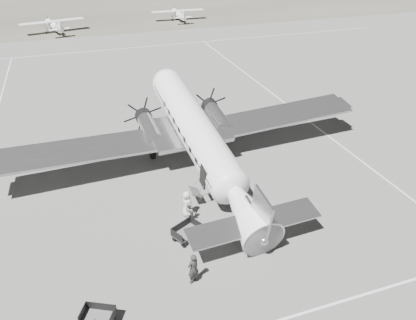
# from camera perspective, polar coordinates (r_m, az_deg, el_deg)

# --- Properties ---
(ground) EXTENTS (260.00, 260.00, 0.00)m
(ground) POSITION_cam_1_polar(r_m,az_deg,el_deg) (32.29, 1.51, -1.88)
(ground) COLOR slate
(ground) RESTS_ON ground
(taxi_line_near) EXTENTS (60.00, 0.15, 0.01)m
(taxi_line_near) POSITION_cam_1_polar(r_m,az_deg,el_deg) (22.85, 14.46, -19.79)
(taxi_line_near) COLOR silver
(taxi_line_near) RESTS_ON ground
(taxi_line_right) EXTENTS (0.15, 80.00, 0.01)m
(taxi_line_right) POSITION_cam_1_polar(r_m,az_deg,el_deg) (37.65, 18.92, 1.37)
(taxi_line_right) COLOR silver
(taxi_line_right) RESTS_ON ground
(taxi_line_horizon) EXTENTS (90.00, 0.15, 0.01)m
(taxi_line_horizon) POSITION_cam_1_polar(r_m,az_deg,el_deg) (68.48, -10.52, 15.27)
(taxi_line_horizon) COLOR silver
(taxi_line_horizon) RESTS_ON ground
(dc3_airliner) EXTENTS (32.16, 23.18, 5.91)m
(dc3_airliner) POSITION_cam_1_polar(r_m,az_deg,el_deg) (31.01, -1.19, 2.97)
(dc3_airliner) COLOR #A8A8AB
(dc3_airliner) RESTS_ON ground
(light_plane_left) EXTENTS (13.25, 11.68, 2.36)m
(light_plane_left) POSITION_cam_1_polar(r_m,az_deg,el_deg) (81.86, -20.88, 17.16)
(light_plane_left) COLOR white
(light_plane_left) RESTS_ON ground
(light_plane_right) EXTENTS (11.02, 9.03, 2.24)m
(light_plane_right) POSITION_cam_1_polar(r_m,az_deg,el_deg) (87.86, -4.18, 19.68)
(light_plane_right) COLOR white
(light_plane_right) RESTS_ON ground
(baggage_cart_near) EXTENTS (2.21, 1.98, 1.03)m
(baggage_cart_near) POSITION_cam_1_polar(r_m,az_deg,el_deg) (25.74, -3.03, -10.13)
(baggage_cart_near) COLOR #545454
(baggage_cart_near) RESTS_ON ground
(baggage_cart_far) EXTENTS (2.03, 1.81, 0.95)m
(baggage_cart_far) POSITION_cam_1_polar(r_m,az_deg,el_deg) (22.01, -15.18, -20.59)
(baggage_cart_far) COLOR #545454
(baggage_cart_far) RESTS_ON ground
(ground_crew) EXTENTS (0.84, 0.70, 1.97)m
(ground_crew) POSITION_cam_1_polar(r_m,az_deg,el_deg) (22.80, -2.11, -15.01)
(ground_crew) COLOR #282828
(ground_crew) RESTS_ON ground
(ramp_agent) EXTENTS (0.64, 0.78, 1.47)m
(ramp_agent) POSITION_cam_1_polar(r_m,az_deg,el_deg) (27.01, -2.58, -7.27)
(ramp_agent) COLOR #AAABA8
(ramp_agent) RESTS_ON ground
(passenger) EXTENTS (0.85, 1.08, 1.92)m
(passenger) POSITION_cam_1_polar(r_m,az_deg,el_deg) (27.31, -3.00, -6.20)
(passenger) COLOR silver
(passenger) RESTS_ON ground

